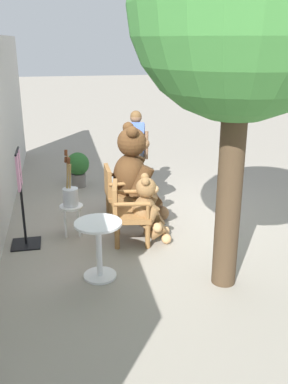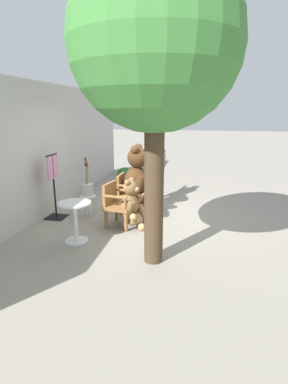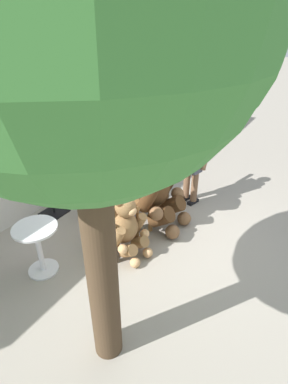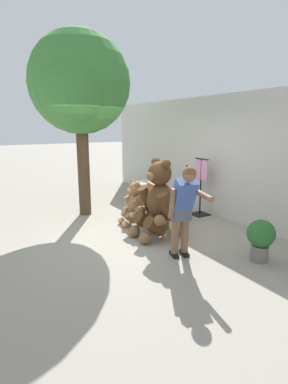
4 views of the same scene
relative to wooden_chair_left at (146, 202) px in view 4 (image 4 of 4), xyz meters
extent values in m
plane|color=gray|center=(0.42, -0.59, -0.46)|extent=(60.00, 60.00, 0.00)
cube|color=beige|center=(0.42, 1.81, 0.94)|extent=(10.00, 0.16, 2.80)
cube|color=olive|center=(-0.01, -0.06, -0.06)|extent=(0.63, 0.60, 0.07)
cylinder|color=olive|center=(-0.27, -0.23, -0.28)|extent=(0.07, 0.07, 0.37)
cylinder|color=olive|center=(0.19, -0.30, -0.28)|extent=(0.07, 0.07, 0.37)
cylinder|color=olive|center=(-0.20, 0.18, -0.28)|extent=(0.07, 0.07, 0.37)
cylinder|color=olive|center=(0.25, 0.11, -0.28)|extent=(0.07, 0.07, 0.37)
cube|color=olive|center=(0.03, 0.17, 0.19)|extent=(0.52, 0.14, 0.42)
cylinder|color=olive|center=(-0.26, -0.02, 0.20)|extent=(0.13, 0.48, 0.06)
cylinder|color=olive|center=(-0.29, -0.23, 0.09)|extent=(0.05, 0.05, 0.22)
cylinder|color=olive|center=(0.24, -0.10, 0.20)|extent=(0.13, 0.48, 0.06)
cylinder|color=olive|center=(0.21, -0.31, 0.09)|extent=(0.05, 0.05, 0.22)
cube|color=olive|center=(0.86, -0.06, -0.06)|extent=(0.56, 0.52, 0.07)
cylinder|color=olive|center=(0.63, -0.27, -0.28)|extent=(0.07, 0.07, 0.37)
cylinder|color=olive|center=(1.09, -0.27, -0.28)|extent=(0.07, 0.07, 0.37)
cylinder|color=olive|center=(0.63, 0.15, -0.28)|extent=(0.07, 0.07, 0.37)
cylinder|color=olive|center=(1.09, 0.15, -0.28)|extent=(0.07, 0.07, 0.37)
cube|color=olive|center=(0.86, 0.17, 0.19)|extent=(0.52, 0.06, 0.42)
cylinder|color=olive|center=(0.61, -0.06, 0.20)|extent=(0.06, 0.48, 0.06)
cylinder|color=olive|center=(0.61, -0.27, 0.09)|extent=(0.05, 0.05, 0.22)
cylinder|color=olive|center=(1.11, -0.06, 0.20)|extent=(0.06, 0.48, 0.06)
cylinder|color=olive|center=(1.11, -0.27, 0.09)|extent=(0.05, 0.05, 0.22)
ellipsoid|color=#4C3019|center=(0.86, -0.18, 0.23)|extent=(0.62, 0.53, 0.72)
sphere|color=#4C3019|center=(0.86, -0.22, 0.78)|extent=(0.45, 0.45, 0.45)
ellipsoid|color=brown|center=(0.86, -0.41, 0.75)|extent=(0.22, 0.17, 0.17)
sphere|color=black|center=(0.86, -0.41, 0.76)|extent=(0.07, 0.07, 0.07)
sphere|color=#4C3019|center=(0.69, -0.19, 0.97)|extent=(0.18, 0.18, 0.18)
sphere|color=#4C3019|center=(1.03, -0.19, 0.97)|extent=(0.18, 0.18, 0.18)
cylinder|color=#4C3019|center=(0.52, -0.30, 0.23)|extent=(0.20, 0.40, 0.54)
sphere|color=brown|center=(0.51, -0.44, -0.01)|extent=(0.21, 0.21, 0.21)
cylinder|color=#4C3019|center=(1.19, -0.30, 0.23)|extent=(0.20, 0.40, 0.54)
sphere|color=brown|center=(1.21, -0.44, -0.01)|extent=(0.21, 0.21, 0.21)
cylinder|color=#4C3019|center=(0.67, -0.44, -0.16)|extent=(0.26, 0.44, 0.42)
sphere|color=brown|center=(0.65, -0.66, -0.35)|extent=(0.23, 0.23, 0.23)
cylinder|color=#4C3019|center=(1.05, -0.44, -0.16)|extent=(0.26, 0.44, 0.42)
sphere|color=brown|center=(1.07, -0.66, -0.35)|extent=(0.23, 0.23, 0.23)
ellipsoid|color=olive|center=(-0.01, -0.24, -0.02)|extent=(0.44, 0.39, 0.46)
sphere|color=olive|center=(-0.01, -0.26, 0.33)|extent=(0.29, 0.29, 0.29)
ellipsoid|color=tan|center=(-0.03, -0.39, 0.31)|extent=(0.15, 0.13, 0.11)
sphere|color=black|center=(-0.03, -0.39, 0.32)|extent=(0.04, 0.04, 0.04)
sphere|color=olive|center=(-0.12, -0.23, 0.45)|extent=(0.11, 0.11, 0.11)
sphere|color=olive|center=(0.10, -0.27, 0.45)|extent=(0.11, 0.11, 0.11)
cylinder|color=olive|center=(-0.23, -0.28, -0.02)|extent=(0.17, 0.27, 0.34)
sphere|color=tan|center=(-0.26, -0.37, -0.17)|extent=(0.14, 0.14, 0.14)
cylinder|color=olive|center=(0.19, -0.35, -0.02)|extent=(0.17, 0.27, 0.34)
sphere|color=tan|center=(0.19, -0.44, -0.17)|extent=(0.14, 0.14, 0.14)
cylinder|color=olive|center=(-0.16, -0.39, -0.27)|extent=(0.21, 0.31, 0.27)
sphere|color=tan|center=(-0.19, -0.52, -0.39)|extent=(0.14, 0.14, 0.14)
cylinder|color=olive|center=(0.08, -0.43, -0.27)|extent=(0.21, 0.31, 0.27)
sphere|color=tan|center=(0.08, -0.56, -0.39)|extent=(0.14, 0.14, 0.14)
cube|color=black|center=(1.76, -0.51, -0.43)|extent=(0.26, 0.15, 0.06)
cylinder|color=brown|center=(1.76, -0.51, 0.01)|extent=(0.12, 0.12, 0.82)
cube|color=black|center=(1.81, -0.34, -0.43)|extent=(0.26, 0.15, 0.06)
cylinder|color=brown|center=(1.81, -0.34, 0.01)|extent=(0.12, 0.12, 0.82)
cube|color=#4C5160|center=(1.78, -0.43, 0.29)|extent=(0.29, 0.35, 0.24)
cube|color=#385199|center=(1.90, -0.46, 0.60)|extent=(0.49, 0.42, 0.57)
sphere|color=brown|center=(2.06, -0.50, 0.95)|extent=(0.21, 0.21, 0.21)
sphere|color=brown|center=(2.06, -0.50, 0.97)|extent=(0.21, 0.21, 0.21)
cylinder|color=brown|center=(2.19, -0.34, 0.65)|extent=(0.56, 0.23, 0.10)
cylinder|color=brown|center=(1.85, -0.64, 0.48)|extent=(0.21, 0.13, 0.51)
cylinder|color=white|center=(0.37, 0.76, -0.02)|extent=(0.34, 0.34, 0.03)
cylinder|color=white|center=(0.47, 0.86, -0.25)|extent=(0.04, 0.04, 0.43)
cylinder|color=white|center=(0.28, 0.86, -0.25)|extent=(0.04, 0.04, 0.43)
cylinder|color=white|center=(0.47, 0.67, -0.25)|extent=(0.04, 0.04, 0.43)
cylinder|color=white|center=(0.28, 0.67, -0.25)|extent=(0.04, 0.04, 0.43)
cylinder|color=silver|center=(0.37, 0.76, 0.13)|extent=(0.22, 0.22, 0.26)
cylinder|color=#997A47|center=(0.42, 0.80, 0.36)|extent=(0.09, 0.10, 0.55)
cylinder|color=#592D19|center=(0.42, 0.80, 0.67)|extent=(0.05, 0.05, 0.09)
cylinder|color=#997A47|center=(0.40, 0.79, 0.41)|extent=(0.06, 0.06, 0.66)
cylinder|color=#592D19|center=(0.40, 0.79, 0.78)|extent=(0.05, 0.05, 0.08)
cylinder|color=#997A47|center=(0.37, 0.76, 0.35)|extent=(0.12, 0.05, 0.55)
cylinder|color=#592D19|center=(0.37, 0.76, 0.67)|extent=(0.06, 0.05, 0.09)
cylinder|color=#997A47|center=(0.38, 0.76, 0.35)|extent=(0.09, 0.07, 0.55)
cylinder|color=#592D19|center=(0.38, 0.76, 0.67)|extent=(0.05, 0.05, 0.09)
cylinder|color=silver|center=(-0.90, 0.49, 0.24)|extent=(0.56, 0.56, 0.03)
cylinder|color=silver|center=(-0.90, 0.49, -0.12)|extent=(0.07, 0.07, 0.69)
cylinder|color=silver|center=(-0.90, 0.49, -0.45)|extent=(0.40, 0.40, 0.03)
cylinder|color=#473523|center=(-1.30, -0.94, 0.75)|extent=(0.28, 0.28, 2.42)
sphere|color=#3D7F38|center=(-1.30, -0.94, 2.58)|extent=(2.25, 2.25, 2.25)
sphere|color=#3D7F38|center=(-0.74, -1.27, 2.35)|extent=(1.35, 1.35, 1.35)
cylinder|color=slate|center=(2.59, 0.55, -0.33)|extent=(0.28, 0.28, 0.26)
sphere|color=#286028|center=(2.59, 0.55, 0.00)|extent=(0.44, 0.44, 0.44)
cube|color=black|center=(0.16, 1.42, -0.45)|extent=(0.40, 0.40, 0.02)
cylinder|color=black|center=(0.16, 1.42, 0.21)|extent=(0.04, 0.04, 1.35)
cylinder|color=black|center=(0.16, 1.42, 0.89)|extent=(0.44, 0.03, 0.03)
cube|color=pink|center=(0.16, 1.42, 0.63)|extent=(0.40, 0.03, 0.48)
camera|label=1|loc=(-5.48, 0.86, 2.25)|focal=40.00mm
camera|label=2|loc=(-5.40, -1.62, 1.75)|focal=28.00mm
camera|label=3|loc=(-2.72, -2.25, 2.47)|focal=28.00mm
camera|label=4|loc=(5.46, -3.30, 1.67)|focal=28.00mm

